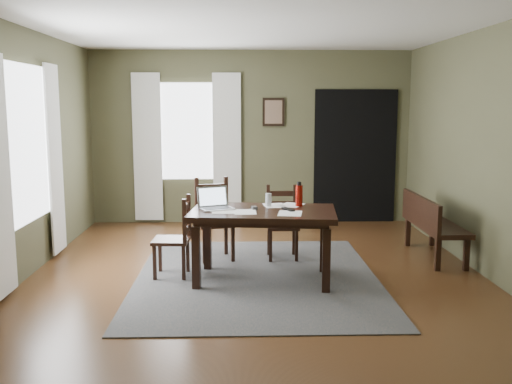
{
  "coord_description": "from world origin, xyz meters",
  "views": [
    {
      "loc": [
        -0.18,
        -5.99,
        1.87
      ],
      "look_at": [
        0.0,
        0.3,
        0.9
      ],
      "focal_mm": 40.0,
      "sensor_mm": 36.0,
      "label": 1
    }
  ],
  "objects_px": {
    "dining_table": "(263,219)",
    "laptop": "(215,203)",
    "chair_back_left": "(214,220)",
    "chair_back_right": "(282,223)",
    "water_bottle": "(299,195)",
    "bench": "(430,221)",
    "chair_end": "(176,238)"
  },
  "relations": [
    {
      "from": "chair_end",
      "to": "laptop",
      "type": "height_order",
      "value": "laptop"
    },
    {
      "from": "water_bottle",
      "to": "chair_back_left",
      "type": "bearing_deg",
      "value": 145.02
    },
    {
      "from": "chair_end",
      "to": "bench",
      "type": "xyz_separation_m",
      "value": [
        3.03,
        0.71,
        0.02
      ]
    },
    {
      "from": "chair_back_right",
      "to": "bench",
      "type": "xyz_separation_m",
      "value": [
        1.82,
        -0.03,
        0.02
      ]
    },
    {
      "from": "chair_end",
      "to": "laptop",
      "type": "distance_m",
      "value": 0.59
    },
    {
      "from": "chair_end",
      "to": "chair_back_right",
      "type": "bearing_deg",
      "value": 124.16
    },
    {
      "from": "chair_back_left",
      "to": "chair_back_right",
      "type": "height_order",
      "value": "chair_back_left"
    },
    {
      "from": "chair_back_left",
      "to": "chair_back_right",
      "type": "distance_m",
      "value": 0.83
    },
    {
      "from": "chair_back_right",
      "to": "water_bottle",
      "type": "relative_size",
      "value": 3.28
    },
    {
      "from": "chair_end",
      "to": "laptop",
      "type": "relative_size",
      "value": 2.12
    },
    {
      "from": "dining_table",
      "to": "chair_back_left",
      "type": "relative_size",
      "value": 1.64
    },
    {
      "from": "laptop",
      "to": "water_bottle",
      "type": "relative_size",
      "value": 1.55
    },
    {
      "from": "bench",
      "to": "dining_table",
      "type": "bearing_deg",
      "value": 112.8
    },
    {
      "from": "laptop",
      "to": "bench",
      "type": "bearing_deg",
      "value": -5.62
    },
    {
      "from": "chair_back_left",
      "to": "chair_back_right",
      "type": "bearing_deg",
      "value": -14.25
    },
    {
      "from": "water_bottle",
      "to": "bench",
      "type": "bearing_deg",
      "value": 21.27
    },
    {
      "from": "chair_back_right",
      "to": "dining_table",
      "type": "bearing_deg",
      "value": -107.59
    },
    {
      "from": "chair_end",
      "to": "chair_back_left",
      "type": "bearing_deg",
      "value": 154.78
    },
    {
      "from": "chair_back_left",
      "to": "water_bottle",
      "type": "xyz_separation_m",
      "value": [
        0.96,
        -0.67,
        0.41
      ]
    },
    {
      "from": "dining_table",
      "to": "bench",
      "type": "xyz_separation_m",
      "value": [
        2.09,
        0.88,
        -0.22
      ]
    },
    {
      "from": "chair_back_left",
      "to": "laptop",
      "type": "relative_size",
      "value": 2.36
    },
    {
      "from": "dining_table",
      "to": "chair_back_right",
      "type": "relative_size",
      "value": 1.82
    },
    {
      "from": "bench",
      "to": "chair_back_left",
      "type": "bearing_deg",
      "value": 89.68
    },
    {
      "from": "dining_table",
      "to": "laptop",
      "type": "bearing_deg",
      "value": 174.91
    },
    {
      "from": "dining_table",
      "to": "laptop",
      "type": "height_order",
      "value": "laptop"
    },
    {
      "from": "chair_end",
      "to": "chair_back_left",
      "type": "distance_m",
      "value": 0.82
    },
    {
      "from": "bench",
      "to": "water_bottle",
      "type": "bearing_deg",
      "value": 111.27
    },
    {
      "from": "chair_back_left",
      "to": "laptop",
      "type": "xyz_separation_m",
      "value": [
        0.04,
        -0.79,
        0.35
      ]
    },
    {
      "from": "bench",
      "to": "chair_back_right",
      "type": "bearing_deg",
      "value": 89.17
    },
    {
      "from": "dining_table",
      "to": "chair_back_left",
      "type": "bearing_deg",
      "value": 128.21
    },
    {
      "from": "chair_back_right",
      "to": "bench",
      "type": "bearing_deg",
      "value": -1.74
    },
    {
      "from": "dining_table",
      "to": "bench",
      "type": "height_order",
      "value": "dining_table"
    }
  ]
}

